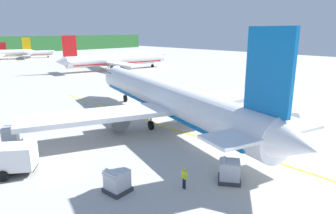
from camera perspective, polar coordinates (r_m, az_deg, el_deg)
name	(u,v)px	position (r m, az deg, el deg)	size (l,w,h in m)	color
ground	(73,90)	(62.70, -17.73, 3.07)	(240.00, 320.00, 0.20)	#B7B5AD
airliner_foreground	(166,98)	(36.89, -0.36, 1.66)	(34.25, 41.05, 11.90)	white
airliner_mid_apron	(117,60)	(91.53, -9.77, 8.87)	(35.69, 29.67, 10.24)	white
airliner_distant	(28,53)	(142.89, -25.36, 9.27)	(22.82, 19.15, 6.77)	white
service_truck_catering	(277,115)	(39.30, 20.19, -1.45)	(3.88, 5.79, 2.40)	#338C3F
cargo_container_near	(11,136)	(35.14, -27.86, -4.87)	(2.34, 2.34, 2.01)	#333338
cargo_container_mid	(117,181)	(22.78, -9.79, -13.81)	(1.85, 1.85, 1.85)	#333338
cargo_container_far	(229,171)	(24.31, 11.67, -11.99)	(2.41, 2.41, 1.85)	#333338
crew_marshaller	(184,176)	(22.82, 3.14, -13.11)	(0.30, 0.62, 1.73)	#191E33
crew_loader_left	(225,117)	(38.07, 10.86, -1.87)	(0.30, 0.62, 1.74)	#191E33
apron_guide_line	(189,134)	(34.44, 4.04, -5.19)	(0.30, 60.00, 0.01)	yellow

